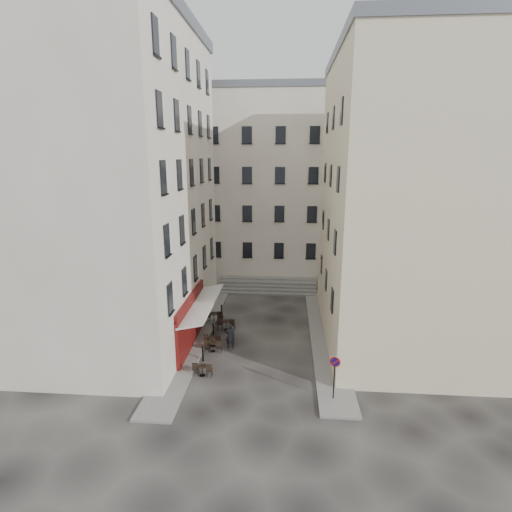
# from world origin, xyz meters

# --- Properties ---
(ground) EXTENTS (90.00, 90.00, 0.00)m
(ground) POSITION_xyz_m (0.00, 0.00, 0.00)
(ground) COLOR black
(ground) RESTS_ON ground
(sidewalk_left) EXTENTS (2.00, 22.00, 0.12)m
(sidewalk_left) POSITION_xyz_m (-4.50, 4.00, 0.06)
(sidewalk_left) COLOR slate
(sidewalk_left) RESTS_ON ground
(sidewalk_right) EXTENTS (2.00, 18.00, 0.12)m
(sidewalk_right) POSITION_xyz_m (4.50, 3.00, 0.06)
(sidewalk_right) COLOR slate
(sidewalk_right) RESTS_ON ground
(building_left) EXTENTS (12.20, 16.20, 20.60)m
(building_left) POSITION_xyz_m (-10.50, 3.00, 10.31)
(building_left) COLOR #BFB4A3
(building_left) RESTS_ON ground
(building_right) EXTENTS (12.20, 14.20, 18.60)m
(building_right) POSITION_xyz_m (10.50, 3.50, 9.31)
(building_right) COLOR beige
(building_right) RESTS_ON ground
(building_back) EXTENTS (18.20, 10.20, 18.60)m
(building_back) POSITION_xyz_m (-1.00, 19.00, 9.31)
(building_back) COLOR #BFB4A3
(building_back) RESTS_ON ground
(cafe_storefront) EXTENTS (1.74, 7.30, 3.50)m
(cafe_storefront) POSITION_xyz_m (-4.32, 1.00, 1.88)
(cafe_storefront) COLOR #480B0A
(cafe_storefront) RESTS_ON ground
(stone_steps) EXTENTS (9.00, 3.15, 0.80)m
(stone_steps) POSITION_xyz_m (0.00, 12.57, 0.40)
(stone_steps) COLOR slate
(stone_steps) RESTS_ON ground
(bollard_near) EXTENTS (0.12, 0.12, 0.98)m
(bollard_near) POSITION_xyz_m (-3.25, -1.00, 0.53)
(bollard_near) COLOR black
(bollard_near) RESTS_ON ground
(bollard_mid) EXTENTS (0.12, 0.12, 0.98)m
(bollard_mid) POSITION_xyz_m (-3.25, 2.50, 0.53)
(bollard_mid) COLOR black
(bollard_mid) RESTS_ON ground
(bollard_far) EXTENTS (0.12, 0.12, 0.98)m
(bollard_far) POSITION_xyz_m (-3.25, 6.00, 0.53)
(bollard_far) COLOR black
(bollard_far) RESTS_ON ground
(no_parking_sign) EXTENTS (0.54, 0.22, 2.48)m
(no_parking_sign) POSITION_xyz_m (4.28, -4.44, 1.76)
(no_parking_sign) COLOR black
(no_parking_sign) RESTS_ON ground
(bistro_table_a) EXTENTS (1.16, 0.54, 0.81)m
(bistro_table_a) POSITION_xyz_m (-2.91, -2.67, 0.42)
(bistro_table_a) COLOR black
(bistro_table_a) RESTS_ON ground
(bistro_table_b) EXTENTS (1.16, 0.54, 0.82)m
(bistro_table_b) POSITION_xyz_m (-2.85, 0.26, 0.42)
(bistro_table_b) COLOR black
(bistro_table_b) RESTS_ON ground
(bistro_table_c) EXTENTS (1.17, 0.55, 0.82)m
(bistro_table_c) POSITION_xyz_m (-3.03, 1.02, 0.42)
(bistro_table_c) COLOR black
(bistro_table_c) RESTS_ON ground
(bistro_table_d) EXTENTS (1.27, 0.60, 0.89)m
(bistro_table_d) POSITION_xyz_m (-2.50, 3.55, 0.46)
(bistro_table_d) COLOR black
(bistro_table_d) RESTS_ON ground
(bistro_table_e) EXTENTS (1.39, 0.65, 0.98)m
(bistro_table_e) POSITION_xyz_m (-3.60, 4.72, 0.50)
(bistro_table_e) COLOR black
(bistro_table_e) RESTS_ON ground
(pedestrian) EXTENTS (0.67, 0.50, 1.69)m
(pedestrian) POSITION_xyz_m (-1.83, 0.86, 0.85)
(pedestrian) COLOR black
(pedestrian) RESTS_ON ground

